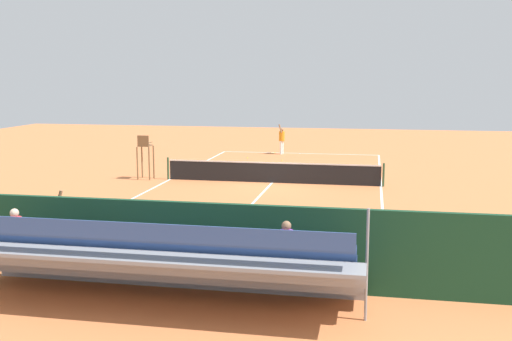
{
  "coord_description": "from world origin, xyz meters",
  "views": [
    {
      "loc": [
        -4.52,
        27.46,
        4.97
      ],
      "look_at": [
        0.0,
        4.0,
        1.2
      ],
      "focal_mm": 42.34,
      "sensor_mm": 36.0,
      "label": 1
    }
  ],
  "objects_px": {
    "tennis_net": "(272,172)",
    "courtside_bench": "(300,258)",
    "tennis_player": "(282,138)",
    "tennis_ball_near": "(282,160)",
    "bleacher_stand": "(153,262)",
    "umpire_chair": "(145,152)",
    "line_judge": "(57,225)",
    "tennis_ball_far": "(247,158)",
    "equipment_bag": "(230,270)",
    "tennis_racket": "(273,153)"
  },
  "relations": [
    {
      "from": "courtside_bench",
      "to": "tennis_ball_far",
      "type": "distance_m",
      "value": 22.04
    },
    {
      "from": "tennis_racket",
      "to": "umpire_chair",
      "type": "bearing_deg",
      "value": 68.03
    },
    {
      "from": "tennis_player",
      "to": "tennis_ball_far",
      "type": "relative_size",
      "value": 29.18
    },
    {
      "from": "courtside_bench",
      "to": "tennis_net",
      "type": "bearing_deg",
      "value": -77.74
    },
    {
      "from": "equipment_bag",
      "to": "tennis_ball_far",
      "type": "xyz_separation_m",
      "value": [
        3.98,
        -21.41,
        -0.15
      ]
    },
    {
      "from": "tennis_net",
      "to": "courtside_bench",
      "type": "distance_m",
      "value": 13.58
    },
    {
      "from": "tennis_ball_near",
      "to": "line_judge",
      "type": "xyz_separation_m",
      "value": [
        3.07,
        20.43,
        0.98
      ]
    },
    {
      "from": "courtside_bench",
      "to": "line_judge",
      "type": "relative_size",
      "value": 0.93
    },
    {
      "from": "tennis_net",
      "to": "line_judge",
      "type": "bearing_deg",
      "value": 74.19
    },
    {
      "from": "tennis_net",
      "to": "umpire_chair",
      "type": "height_order",
      "value": "umpire_chair"
    },
    {
      "from": "tennis_net",
      "to": "tennis_ball_near",
      "type": "height_order",
      "value": "tennis_net"
    },
    {
      "from": "equipment_bag",
      "to": "line_judge",
      "type": "distance_m",
      "value": 4.92
    },
    {
      "from": "tennis_racket",
      "to": "tennis_ball_far",
      "type": "height_order",
      "value": "tennis_ball_far"
    },
    {
      "from": "bleacher_stand",
      "to": "tennis_player",
      "type": "xyz_separation_m",
      "value": [
        0.97,
        -25.73,
        0.11
      ]
    },
    {
      "from": "tennis_net",
      "to": "tennis_racket",
      "type": "relative_size",
      "value": 17.65
    },
    {
      "from": "tennis_net",
      "to": "bleacher_stand",
      "type": "height_order",
      "value": "bleacher_stand"
    },
    {
      "from": "bleacher_stand",
      "to": "tennis_racket",
      "type": "height_order",
      "value": "bleacher_stand"
    },
    {
      "from": "equipment_bag",
      "to": "tennis_ball_far",
      "type": "height_order",
      "value": "equipment_bag"
    },
    {
      "from": "umpire_chair",
      "to": "tennis_player",
      "type": "height_order",
      "value": "umpire_chair"
    },
    {
      "from": "tennis_player",
      "to": "tennis_racket",
      "type": "xyz_separation_m",
      "value": [
        0.66,
        -0.44,
        -1.0
      ]
    },
    {
      "from": "tennis_player",
      "to": "tennis_ball_far",
      "type": "height_order",
      "value": "tennis_player"
    },
    {
      "from": "line_judge",
      "to": "bleacher_stand",
      "type": "bearing_deg",
      "value": 147.4
    },
    {
      "from": "tennis_net",
      "to": "tennis_ball_far",
      "type": "xyz_separation_m",
      "value": [
        2.84,
        -8.01,
        -0.47
      ]
    },
    {
      "from": "tennis_player",
      "to": "tennis_ball_near",
      "type": "distance_m",
      "value": 3.22
    },
    {
      "from": "equipment_bag",
      "to": "tennis_ball_far",
      "type": "bearing_deg",
      "value": -79.46
    },
    {
      "from": "courtside_bench",
      "to": "tennis_racket",
      "type": "bearing_deg",
      "value": -79.11
    },
    {
      "from": "tennis_player",
      "to": "tennis_ball_near",
      "type": "relative_size",
      "value": 29.18
    },
    {
      "from": "umpire_chair",
      "to": "line_judge",
      "type": "bearing_deg",
      "value": 101.0
    },
    {
      "from": "tennis_ball_far",
      "to": "bleacher_stand",
      "type": "bearing_deg",
      "value": 96.62
    },
    {
      "from": "tennis_player",
      "to": "line_judge",
      "type": "distance_m",
      "value": 23.6
    },
    {
      "from": "equipment_bag",
      "to": "tennis_player",
      "type": "distance_m",
      "value": 23.93
    },
    {
      "from": "tennis_net",
      "to": "tennis_player",
      "type": "bearing_deg",
      "value": -83.96
    },
    {
      "from": "equipment_bag",
      "to": "line_judge",
      "type": "bearing_deg",
      "value": -4.18
    },
    {
      "from": "courtside_bench",
      "to": "tennis_player",
      "type": "height_order",
      "value": "tennis_player"
    },
    {
      "from": "tennis_ball_far",
      "to": "tennis_player",
      "type": "bearing_deg",
      "value": -125.97
    },
    {
      "from": "bleacher_stand",
      "to": "tennis_ball_near",
      "type": "xyz_separation_m",
      "value": [
        0.5,
        -22.7,
        -0.87
      ]
    },
    {
      "from": "tennis_player",
      "to": "tennis_ball_near",
      "type": "height_order",
      "value": "tennis_player"
    },
    {
      "from": "bleacher_stand",
      "to": "line_judge",
      "type": "height_order",
      "value": "bleacher_stand"
    },
    {
      "from": "courtside_bench",
      "to": "tennis_racket",
      "type": "relative_size",
      "value": 3.08
    },
    {
      "from": "tennis_net",
      "to": "tennis_ball_near",
      "type": "bearing_deg",
      "value": -85.13
    },
    {
      "from": "tennis_ball_near",
      "to": "line_judge",
      "type": "relative_size",
      "value": 0.03
    },
    {
      "from": "tennis_player",
      "to": "tennis_racket",
      "type": "distance_m",
      "value": 1.28
    },
    {
      "from": "umpire_chair",
      "to": "courtside_bench",
      "type": "height_order",
      "value": "umpire_chair"
    },
    {
      "from": "line_judge",
      "to": "tennis_ball_far",
      "type": "bearing_deg",
      "value": -92.32
    },
    {
      "from": "line_judge",
      "to": "tennis_racket",
      "type": "bearing_deg",
      "value": -94.64
    },
    {
      "from": "bleacher_stand",
      "to": "umpire_chair",
      "type": "xyz_separation_m",
      "value": [
        6.07,
        -15.17,
        0.41
      ]
    },
    {
      "from": "tennis_ball_near",
      "to": "line_judge",
      "type": "bearing_deg",
      "value": 81.46
    },
    {
      "from": "umpire_chair",
      "to": "tennis_ball_near",
      "type": "bearing_deg",
      "value": -126.46
    },
    {
      "from": "tennis_ball_far",
      "to": "line_judge",
      "type": "height_order",
      "value": "line_judge"
    },
    {
      "from": "tennis_racket",
      "to": "line_judge",
      "type": "distance_m",
      "value": 24.0
    }
  ]
}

